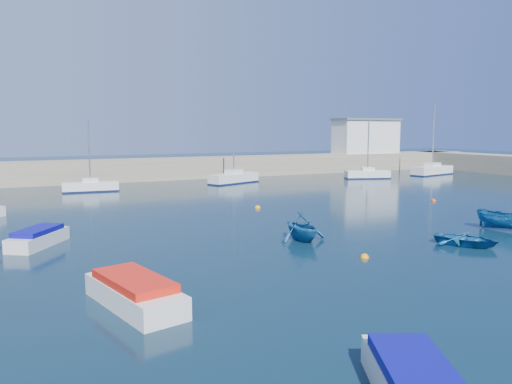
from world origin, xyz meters
name	(u,v)px	position (x,y,z in m)	size (l,w,h in m)	color
ground	(479,266)	(0.00, 0.00, 0.00)	(220.00, 220.00, 0.00)	#0B2130
back_wall	(177,168)	(0.00, 46.00, 1.30)	(96.00, 4.50, 2.60)	gray
right_arm	(507,165)	(44.00, 32.00, 1.30)	(4.50, 32.00, 2.60)	gray
harbor_office	(366,137)	(30.00, 46.00, 5.10)	(10.00, 4.00, 5.00)	silver
sailboat_5	(91,186)	(-11.95, 36.54, 0.54)	(5.48, 1.97, 7.15)	silver
sailboat_6	(234,178)	(4.22, 37.57, 0.63)	(6.81, 4.16, 8.72)	silver
sailboat_7	(367,174)	(21.76, 35.14, 0.57)	(5.82, 3.28, 7.48)	silver
sailboat_8	(432,170)	(33.17, 35.41, 0.66)	(7.56, 3.59, 9.58)	silver
motorboat_0	(134,292)	(-15.34, 1.64, 0.51)	(2.74, 5.13, 1.09)	silver
motorboat_1	(38,238)	(-17.90, 13.13, 0.46)	(3.41, 4.09, 0.98)	silver
dinghy_center	(466,239)	(2.73, 3.09, 0.33)	(2.31, 3.23, 0.67)	#155590
dinghy_left	(302,226)	(-4.56, 8.04, 0.81)	(2.65, 3.07, 1.62)	#155590
dinghy_right	(505,220)	(8.20, 4.97, 0.65)	(1.27, 3.37, 1.30)	#155590
buoy_0	(365,258)	(-3.83, 3.42, 0.00)	(0.44, 0.44, 0.44)	orange
buoy_1	(433,201)	(13.89, 16.31, 0.00)	(0.45, 0.45, 0.45)	#C63E0E
buoy_3	(258,208)	(-1.62, 19.55, 0.00)	(0.49, 0.49, 0.49)	orange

